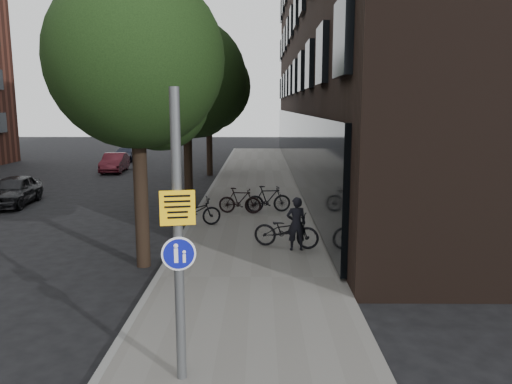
{
  "coord_description": "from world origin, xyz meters",
  "views": [
    {
      "loc": [
        0.47,
        -8.11,
        4.17
      ],
      "look_at": [
        0.37,
        4.44,
        2.0
      ],
      "focal_mm": 35.0,
      "sensor_mm": 36.0,
      "label": 1
    }
  ],
  "objects_px": {
    "parked_bike_facade_near": "(286,230)",
    "signpost": "(178,238)",
    "pedestrian": "(296,224)",
    "parked_car_near": "(14,190)"
  },
  "relations": [
    {
      "from": "signpost",
      "to": "parked_car_near",
      "type": "bearing_deg",
      "value": 113.13
    },
    {
      "from": "signpost",
      "to": "parked_car_near",
      "type": "height_order",
      "value": "signpost"
    },
    {
      "from": "pedestrian",
      "to": "parked_car_near",
      "type": "xyz_separation_m",
      "value": [
        -11.5,
        7.07,
        -0.26
      ]
    },
    {
      "from": "signpost",
      "to": "pedestrian",
      "type": "height_order",
      "value": "signpost"
    },
    {
      "from": "signpost",
      "to": "pedestrian",
      "type": "bearing_deg",
      "value": 61.27
    },
    {
      "from": "signpost",
      "to": "parked_bike_facade_near",
      "type": "xyz_separation_m",
      "value": [
        1.94,
        7.08,
        -1.68
      ]
    },
    {
      "from": "parked_bike_facade_near",
      "to": "signpost",
      "type": "bearing_deg",
      "value": -179.47
    },
    {
      "from": "signpost",
      "to": "parked_bike_facade_near",
      "type": "bearing_deg",
      "value": 63.94
    },
    {
      "from": "signpost",
      "to": "parked_bike_facade_near",
      "type": "distance_m",
      "value": 7.53
    },
    {
      "from": "pedestrian",
      "to": "parked_bike_facade_near",
      "type": "xyz_separation_m",
      "value": [
        -0.26,
        0.29,
        -0.27
      ]
    }
  ]
}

